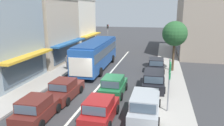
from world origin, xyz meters
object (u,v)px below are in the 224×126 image
at_px(city_bus, 96,53).
at_px(hatchback_adjacent_lane_trail, 114,86).
at_px(hatchback_queue_far_back, 100,110).
at_px(directional_road_sign, 170,74).
at_px(parked_hatchback_kerb_third, 156,66).
at_px(pedestrian_with_handbag_near, 68,61).
at_px(street_tree_right, 175,34).
at_px(hatchback_queue_gap_filler, 37,109).
at_px(sedan_behind_bus_mid, 64,90).
at_px(parked_wagon_kerb_second, 154,80).
at_px(parked_wagon_kerb_front, 145,105).
at_px(traffic_light_downstreet, 108,32).

xyz_separation_m(city_bus, hatchback_adjacent_lane_trail, (3.69, -7.37, -1.17)).
distance_m(hatchback_queue_far_back, directional_road_sign, 4.96).
distance_m(parked_hatchback_kerb_third, pedestrian_with_handbag_near, 9.82).
bearing_deg(street_tree_right, hatchback_queue_gap_filler, -122.95).
bearing_deg(sedan_behind_bus_mid, hatchback_adjacent_lane_trail, 23.76).
relative_size(hatchback_queue_far_back, parked_wagon_kerb_second, 0.82).
xyz_separation_m(parked_wagon_kerb_second, directional_road_sign, (1.11, -4.55, 1.96)).
bearing_deg(hatchback_queue_gap_filler, parked_wagon_kerb_second, 47.42).
bearing_deg(sedan_behind_bus_mid, city_bus, 90.78).
bearing_deg(hatchback_queue_far_back, hatchback_adjacent_lane_trail, 91.76).
distance_m(hatchback_queue_gap_filler, parked_wagon_kerb_second, 9.99).
height_order(sedan_behind_bus_mid, parked_wagon_kerb_front, parked_wagon_kerb_front).
relative_size(parked_wagon_kerb_front, street_tree_right, 0.81).
xyz_separation_m(directional_road_sign, street_tree_right, (0.70, 10.41, 1.48)).
bearing_deg(hatchback_queue_gap_filler, directional_road_sign, 19.64).
bearing_deg(parked_wagon_kerb_second, hatchback_adjacent_lane_trail, -144.63).
height_order(hatchback_queue_far_back, parked_wagon_kerb_second, parked_wagon_kerb_second).
bearing_deg(street_tree_right, city_bus, -175.50).
xyz_separation_m(parked_wagon_kerb_second, pedestrian_with_handbag_near, (-9.64, 3.64, 0.32)).
relative_size(hatchback_adjacent_lane_trail, hatchback_queue_gap_filler, 0.99).
bearing_deg(pedestrian_with_handbag_near, hatchback_adjacent_lane_trail, -41.57).
bearing_deg(directional_road_sign, sedan_behind_bus_mid, 174.15).
height_order(sedan_behind_bus_mid, hatchback_adjacent_lane_trail, hatchback_adjacent_lane_trail).
distance_m(city_bus, traffic_light_downstreet, 13.81).
height_order(city_bus, hatchback_queue_far_back, city_bus).
xyz_separation_m(hatchback_adjacent_lane_trail, parked_wagon_kerb_second, (3.07, 2.18, 0.04)).
xyz_separation_m(parked_wagon_kerb_front, traffic_light_downstreet, (-8.52, 24.14, 2.11)).
distance_m(parked_wagon_kerb_front, street_tree_right, 11.90).
distance_m(city_bus, parked_hatchback_kerb_third, 6.89).
relative_size(hatchback_queue_far_back, pedestrian_with_handbag_near, 2.28).
height_order(sedan_behind_bus_mid, traffic_light_downstreet, traffic_light_downstreet).
relative_size(parked_wagon_kerb_second, directional_road_sign, 1.26).
xyz_separation_m(hatchback_queue_gap_filler, directional_road_sign, (7.87, 2.81, 1.99)).
bearing_deg(parked_hatchback_kerb_third, directional_road_sign, -83.74).
xyz_separation_m(parked_wagon_kerb_second, parked_hatchback_kerb_third, (0.03, 5.33, -0.04)).
relative_size(hatchback_queue_far_back, parked_wagon_kerb_front, 0.82).
distance_m(hatchback_queue_far_back, parked_wagon_kerb_front, 2.91).
bearing_deg(parked_wagon_kerb_second, parked_wagon_kerb_front, -93.42).
bearing_deg(street_tree_right, sedan_behind_bus_mid, -131.31).
bearing_deg(parked_wagon_kerb_second, street_tree_right, 72.84).
distance_m(hatchback_adjacent_lane_trail, pedestrian_with_handbag_near, 8.78).
relative_size(hatchback_queue_gap_filler, street_tree_right, 0.68).
relative_size(hatchback_queue_gap_filler, directional_road_sign, 1.04).
bearing_deg(sedan_behind_bus_mid, parked_wagon_kerb_second, 29.47).
xyz_separation_m(hatchback_adjacent_lane_trail, directional_road_sign, (4.19, -2.36, 1.99)).
bearing_deg(city_bus, parked_hatchback_kerb_third, 1.15).
bearing_deg(pedestrian_with_handbag_near, city_bus, 28.32).
relative_size(hatchback_queue_gap_filler, parked_hatchback_kerb_third, 1.00).
xyz_separation_m(sedan_behind_bus_mid, hatchback_queue_far_back, (3.70, -2.84, 0.05)).
relative_size(city_bus, parked_hatchback_kerb_third, 2.92).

